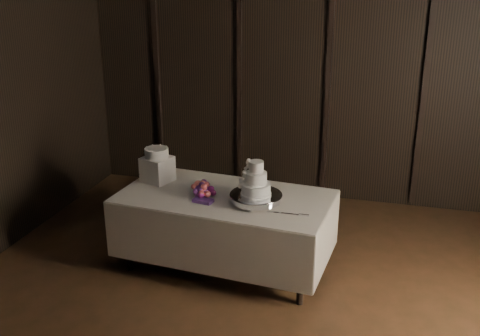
# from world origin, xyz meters

# --- Properties ---
(room) EXTENTS (6.08, 7.08, 3.08)m
(room) POSITION_xyz_m (0.00, 0.00, 1.50)
(room) COLOR black
(room) RESTS_ON ground
(display_table) EXTENTS (2.07, 1.20, 0.76)m
(display_table) POSITION_xyz_m (-0.69, 1.46, 0.42)
(display_table) COLOR silver
(display_table) RESTS_ON ground
(cake_stand) EXTENTS (0.59, 0.59, 0.09)m
(cake_stand) POSITION_xyz_m (-0.36, 1.36, 0.81)
(cake_stand) COLOR silver
(cake_stand) RESTS_ON display_table
(wedding_cake) EXTENTS (0.29, 0.26, 0.32)m
(wedding_cake) POSITION_xyz_m (-0.38, 1.34, 0.98)
(wedding_cake) COLOR white
(wedding_cake) RESTS_ON cake_stand
(bouquet) EXTENTS (0.35, 0.43, 0.19)m
(bouquet) POSITION_xyz_m (-0.88, 1.38, 0.82)
(bouquet) COLOR #EE5F5C
(bouquet) RESTS_ON display_table
(box_pedestal) EXTENTS (0.33, 0.33, 0.25)m
(box_pedestal) POSITION_xyz_m (-1.44, 1.64, 0.89)
(box_pedestal) COLOR white
(box_pedestal) RESTS_ON display_table
(small_cake) EXTENTS (0.29, 0.29, 0.09)m
(small_cake) POSITION_xyz_m (-1.44, 1.64, 1.06)
(small_cake) COLOR white
(small_cake) RESTS_ON box_pedestal
(cake_knife) EXTENTS (0.37, 0.03, 0.01)m
(cake_knife) POSITION_xyz_m (-0.08, 1.20, 0.77)
(cake_knife) COLOR silver
(cake_knife) RESTS_ON display_table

